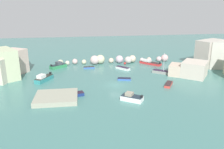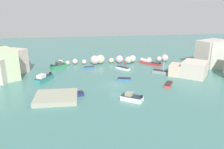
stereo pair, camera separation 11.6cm
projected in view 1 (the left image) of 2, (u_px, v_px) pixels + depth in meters
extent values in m
plane|color=#447A74|center=(115.00, 85.00, 51.31)|extent=(160.00, 160.00, 0.00)
cube|color=beige|center=(14.00, 61.00, 59.40)|extent=(6.99, 6.92, 6.30)
cube|color=beige|center=(9.00, 62.00, 61.74)|extent=(10.64, 9.23, 4.60)
cube|color=beige|center=(12.00, 63.00, 62.47)|extent=(7.82, 8.62, 3.85)
cube|color=beige|center=(194.00, 69.00, 56.87)|extent=(8.18, 8.28, 3.86)
cube|color=#BDB4A7|center=(210.00, 53.00, 66.02)|extent=(9.60, 7.77, 7.62)
cube|color=beige|center=(181.00, 70.00, 57.91)|extent=(7.03, 6.80, 2.79)
cube|color=beige|center=(216.00, 54.00, 65.28)|extent=(6.32, 7.57, 7.60)
cube|color=beige|center=(215.00, 56.00, 68.99)|extent=(6.98, 7.05, 4.88)
sphere|color=#BAC19C|center=(60.00, 63.00, 67.45)|extent=(1.75, 1.75, 1.75)
sphere|color=beige|center=(67.00, 63.00, 67.89)|extent=(1.32, 1.32, 1.32)
sphere|color=beige|center=(75.00, 61.00, 68.95)|extent=(1.62, 1.62, 1.62)
sphere|color=beige|center=(84.00, 62.00, 68.90)|extent=(1.41, 1.41, 1.41)
sphere|color=beige|center=(95.00, 60.00, 68.52)|extent=(2.70, 2.70, 2.70)
sphere|color=beige|center=(100.00, 59.00, 69.35)|extent=(2.71, 2.71, 2.71)
sphere|color=beige|center=(111.00, 60.00, 70.22)|extent=(1.58, 1.58, 1.58)
sphere|color=#C0A9B7|center=(119.00, 59.00, 70.13)|extent=(2.36, 2.36, 2.36)
sphere|color=beige|center=(128.00, 60.00, 69.65)|extent=(2.16, 2.16, 2.16)
sphere|color=beige|center=(132.00, 59.00, 70.98)|extent=(2.24, 2.24, 2.24)
sphere|color=beige|center=(142.00, 60.00, 71.12)|extent=(1.43, 1.43, 1.43)
sphere|color=beige|center=(149.00, 60.00, 71.55)|extent=(1.48, 1.48, 1.48)
sphere|color=beige|center=(159.00, 59.00, 72.10)|extent=(1.62, 1.62, 1.62)
sphere|color=beige|center=(165.00, 58.00, 72.12)|extent=(2.23, 2.23, 2.23)
cube|color=#9C9C88|center=(56.00, 97.00, 43.46)|extent=(8.11, 7.03, 0.92)
sphere|color=red|center=(125.00, 63.00, 68.70)|extent=(0.66, 0.66, 0.66)
cube|color=gray|center=(163.00, 72.00, 59.65)|extent=(5.42, 4.73, 0.73)
cube|color=#2E2037|center=(163.00, 71.00, 59.53)|extent=(5.31, 4.63, 0.06)
cylinder|color=silver|center=(164.00, 62.00, 58.81)|extent=(0.10, 0.10, 4.86)
cube|color=navy|center=(75.00, 94.00, 45.25)|extent=(3.86, 2.31, 0.63)
cube|color=#281928|center=(75.00, 93.00, 45.14)|extent=(3.78, 2.26, 0.06)
cube|color=white|center=(123.00, 68.00, 63.54)|extent=(3.75, 4.06, 0.63)
cube|color=#2A1E33|center=(123.00, 67.00, 63.44)|extent=(3.68, 3.98, 0.06)
cube|color=white|center=(132.00, 98.00, 43.09)|extent=(4.48, 3.93, 0.90)
cube|color=#1F2C37|center=(132.00, 96.00, 42.95)|extent=(4.39, 3.85, 0.06)
cube|color=#9E937F|center=(129.00, 94.00, 43.09)|extent=(1.90, 1.92, 0.64)
cube|color=black|center=(142.00, 97.00, 42.10)|extent=(0.55, 0.57, 0.50)
cube|color=#3660AE|center=(89.00, 68.00, 64.68)|extent=(3.12, 1.29, 0.41)
cube|color=#2D2E2D|center=(89.00, 67.00, 64.61)|extent=(3.05, 1.27, 0.06)
cube|color=red|center=(150.00, 63.00, 68.94)|extent=(5.88, 6.16, 0.61)
cube|color=#2F2222|center=(150.00, 62.00, 68.84)|extent=(5.77, 6.04, 0.06)
cube|color=silver|center=(147.00, 61.00, 69.52)|extent=(2.76, 2.83, 0.62)
cube|color=black|center=(160.00, 63.00, 66.89)|extent=(0.57, 0.56, 0.50)
cube|color=#2E844F|center=(58.00, 66.00, 64.88)|extent=(4.82, 4.23, 0.91)
cube|color=#1F2D31|center=(58.00, 65.00, 64.74)|extent=(4.72, 4.15, 0.06)
cube|color=#3F444C|center=(59.00, 63.00, 64.78)|extent=(2.05, 2.05, 0.88)
cube|color=black|center=(51.00, 65.00, 63.20)|extent=(0.55, 0.57, 0.50)
cube|color=teal|center=(44.00, 79.00, 54.02)|extent=(4.07, 5.44, 0.96)
cube|color=#252823|center=(44.00, 77.00, 53.87)|extent=(3.99, 5.33, 0.06)
cube|color=silver|center=(41.00, 76.00, 52.89)|extent=(2.12, 2.29, 0.87)
cube|color=black|center=(50.00, 73.00, 56.03)|extent=(0.56, 0.53, 0.50)
cube|color=#D04238|center=(169.00, 84.00, 51.05)|extent=(3.14, 4.03, 0.51)
cube|color=#322224|center=(169.00, 83.00, 50.96)|extent=(3.08, 3.95, 0.06)
cube|color=#3660B6|center=(124.00, 79.00, 54.87)|extent=(3.43, 2.10, 0.38)
cube|color=#1C1E32|center=(124.00, 78.00, 54.80)|extent=(3.36, 2.05, 0.06)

